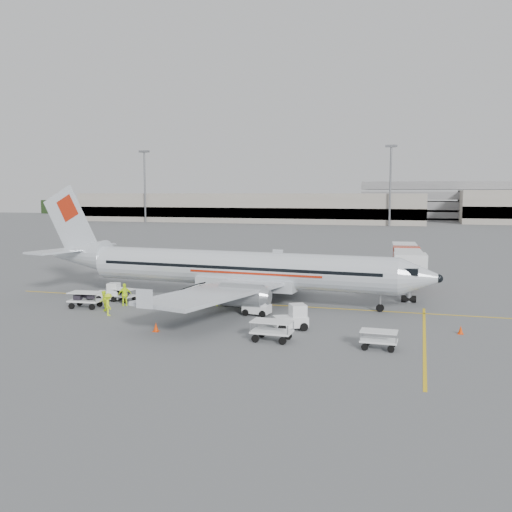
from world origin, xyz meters
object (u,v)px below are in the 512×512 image
object	(u,v)px
tug_fore	(291,317)
tug_aft	(109,292)
aircraft	(239,245)
jet_bridge	(406,269)
tug_mid	(257,305)
belt_loader	(186,290)

from	to	relation	value
tug_fore	tug_aft	size ratio (longest dim) A/B	1.12
aircraft	tug_fore	xyz separation A→B (m)	(6.41, -8.41, -3.98)
jet_bridge	tug_aft	xyz separation A→B (m)	(-24.32, -12.12, -1.35)
aircraft	tug_aft	size ratio (longest dim) A/B	17.81
aircraft	tug_mid	size ratio (longest dim) A/B	17.47
tug_fore	tug_aft	bearing A→B (deg)	133.93
jet_bridge	tug_fore	bearing A→B (deg)	-115.69
tug_fore	tug_mid	size ratio (longest dim) A/B	1.10
belt_loader	tug_fore	world-z (taller)	belt_loader
tug_aft	tug_mid	bearing A→B (deg)	-17.74
jet_bridge	tug_fore	distance (m)	19.29
aircraft	tug_fore	bearing A→B (deg)	-48.51
tug_mid	belt_loader	bearing A→B (deg)	168.70
aircraft	jet_bridge	bearing A→B (deg)	39.50
tug_mid	tug_aft	bearing A→B (deg)	177.57
jet_bridge	tug_mid	bearing A→B (deg)	-130.69
jet_bridge	tug_mid	xyz separation A→B (m)	(-10.47, -14.22, -1.33)
jet_bridge	tug_mid	world-z (taller)	jet_bridge
tug_mid	aircraft	bearing A→B (deg)	128.37
jet_bridge	belt_loader	world-z (taller)	jet_bridge
belt_loader	tug_mid	xyz separation A→B (m)	(6.67, -2.10, -0.47)
jet_bridge	aircraft	bearing A→B (deg)	-148.99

